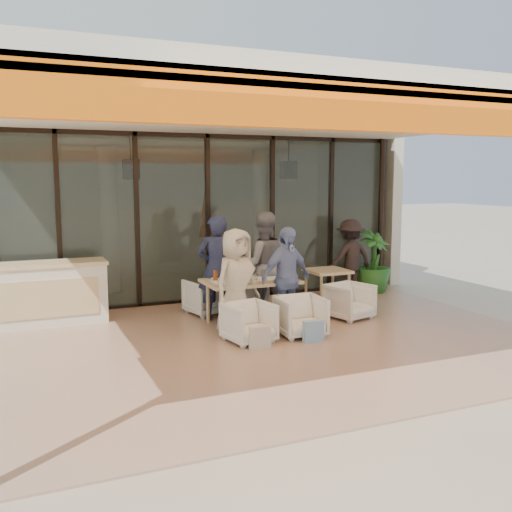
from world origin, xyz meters
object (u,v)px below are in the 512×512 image
Objects in this scene: host_counter at (48,293)px; diner_cream at (236,282)px; chair_near_right at (301,314)px; diner_periwinkle at (286,278)px; chair_far_right at (252,293)px; diner_grey at (263,265)px; standing_woman at (350,257)px; side_chair at (350,300)px; chair_near_left at (249,321)px; diner_navy at (217,268)px; side_table at (327,275)px; dining_table at (250,283)px; chair_far_left at (208,295)px; potted_palm at (373,262)px.

host_counter is 3.12m from diner_cream.
chair_near_right is (3.45, -2.20, -0.19)m from host_counter.
diner_periwinkle reaches higher than diner_cream.
host_counter is 2.91× the size of chair_far_right.
chair_near_right is at bearing 100.27° from diner_grey.
standing_woman is at bearing 1.43° from host_counter.
chair_near_right is 1.00× the size of side_chair.
standing_woman is (3.20, 2.34, 0.45)m from chair_near_left.
diner_navy is at bearing 52.60° from chair_far_right.
side_table is at bearing 18.71° from diner_periwinkle.
diner_grey is at bearing -166.70° from diner_navy.
diner_grey reaches higher than diner_navy.
diner_cream reaches higher than dining_table.
chair_far_left is at bearing 132.48° from side_chair.
potted_palm is at bearing 30.26° from side_chair.
potted_palm is at bearing 1.21° from host_counter.
host_counter is 2.75m from diner_navy.
dining_table is at bearing 152.48° from side_chair.
host_counter reaches higher than chair_near_left.
potted_palm reaches higher than host_counter.
chair_far_left is 1.48m from diner_cream.
chair_far_right is 0.39× the size of diner_periwinkle.
diner_periwinkle is at bearing -147.79° from potted_palm.
diner_navy is 2.30m from side_chair.
diner_cream reaches higher than potted_palm.
potted_palm is at bearing 173.71° from standing_woman.
diner_cream reaches higher than side_chair.
diner_grey is at bearing -162.22° from potted_palm.
chair_far_left is 0.38× the size of diner_grey.
side_table is 0.48× the size of standing_woman.
diner_grey reaches higher than host_counter.
side_table reaches higher than side_chair.
chair_near_right is at bearing 111.84° from chair_far_right.
diner_cream reaches higher than chair_far_right.
host_counter is 3.47m from chair_far_right.
dining_table reaches higher than side_table.
chair_far_left is 0.53× the size of potted_palm.
diner_cream is (0.00, 0.50, 0.49)m from chair_near_left.
diner_periwinkle reaches higher than host_counter.
dining_table is at bearing -157.57° from potted_palm.
chair_near_right is at bearing 134.26° from diner_navy.
diner_navy is at bearing 68.37° from diner_cream.
side_table is (1.25, 1.36, 0.30)m from chair_near_right.
diner_periwinkle is (-0.00, 0.50, 0.47)m from chair_near_right.
side_chair is (0.00, -0.75, -0.30)m from side_table.
chair_far_left reaches higher than side_chair.
side_table is at bearing -171.57° from diner_grey.
diner_navy reaches higher than dining_table.
chair_far_left is at bearing 105.22° from diner_periwinkle.
chair_near_left is (-0.84, -1.90, 0.01)m from chair_far_right.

